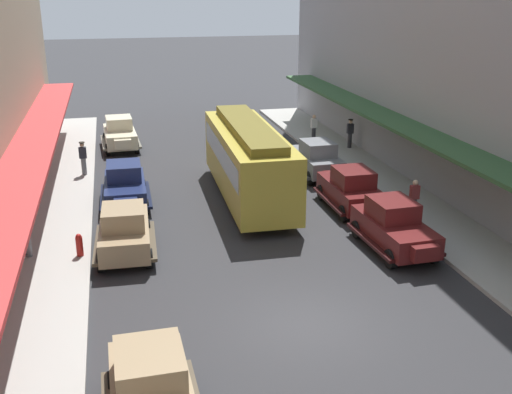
# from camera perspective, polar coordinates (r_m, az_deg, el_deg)

# --- Properties ---
(ground_plane) EXTENTS (200.00, 200.00, 0.00)m
(ground_plane) POSITION_cam_1_polar(r_m,az_deg,el_deg) (17.74, 4.60, -11.81)
(ground_plane) COLOR #2D2D30
(sidewalk_left) EXTENTS (3.00, 60.00, 0.15)m
(sidewalk_left) POSITION_cam_1_polar(r_m,az_deg,el_deg) (17.22, -20.67, -13.89)
(sidewalk_left) COLOR #A8A59E
(sidewalk_left) RESTS_ON ground
(parked_car_0) EXTENTS (2.22, 4.29, 1.84)m
(parked_car_0) POSITION_cam_1_polar(r_m,az_deg,el_deg) (30.63, 5.65, 3.68)
(parked_car_0) COLOR slate
(parked_car_0) RESTS_ON ground
(parked_car_1) EXTENTS (2.27, 4.31, 1.84)m
(parked_car_1) POSITION_cam_1_polar(r_m,az_deg,el_deg) (22.50, 12.82, -2.58)
(parked_car_1) COLOR #591919
(parked_car_1) RESTS_ON ground
(parked_car_2) EXTENTS (2.15, 4.27, 1.84)m
(parked_car_2) POSITION_cam_1_polar(r_m,az_deg,el_deg) (26.23, 8.86, 0.84)
(parked_car_2) COLOR #591919
(parked_car_2) RESTS_ON ground
(parked_car_3) EXTENTS (2.28, 4.31, 1.84)m
(parked_car_3) POSITION_cam_1_polar(r_m,az_deg,el_deg) (22.09, -12.23, -2.96)
(parked_car_3) COLOR #997F5B
(parked_car_3) RESTS_ON ground
(parked_car_4) EXTENTS (2.19, 4.28, 1.84)m
(parked_car_4) POSITION_cam_1_polar(r_m,az_deg,el_deg) (13.74, -9.74, -17.71)
(parked_car_4) COLOR #997F5B
(parked_car_4) RESTS_ON ground
(parked_car_5) EXTENTS (2.30, 4.31, 1.84)m
(parked_car_5) POSITION_cam_1_polar(r_m,az_deg,el_deg) (36.58, -12.63, 5.88)
(parked_car_5) COLOR beige
(parked_car_5) RESTS_ON ground
(parked_car_6) EXTENTS (2.20, 4.28, 1.84)m
(parked_car_6) POSITION_cam_1_polar(r_m,az_deg,el_deg) (26.97, -12.19, 1.15)
(parked_car_6) COLOR #19234C
(parked_car_6) RESTS_ON ground
(streetcar) EXTENTS (2.74, 9.66, 3.46)m
(streetcar) POSITION_cam_1_polar(r_m,az_deg,el_deg) (26.85, -0.73, 3.66)
(streetcar) COLOR gold
(streetcar) RESTS_ON ground
(fire_hydrant) EXTENTS (0.24, 0.24, 0.82)m
(fire_hydrant) POSITION_cam_1_polar(r_m,az_deg,el_deg) (22.16, -16.22, -4.31)
(fire_hydrant) COLOR #B21E19
(fire_hydrant) RESTS_ON sidewalk_left
(pedestrian_0) EXTENTS (0.36, 0.28, 1.67)m
(pedestrian_0) POSITION_cam_1_polar(r_m,az_deg,el_deg) (31.39, -15.89, 3.55)
(pedestrian_0) COLOR slate
(pedestrian_0) RESTS_ON sidewalk_left
(pedestrian_1) EXTENTS (0.36, 0.24, 1.64)m
(pedestrian_1) POSITION_cam_1_polar(r_m,az_deg,el_deg) (25.27, 14.58, -0.18)
(pedestrian_1) COLOR #2D2D33
(pedestrian_1) RESTS_ON sidewalk_right
(pedestrian_2) EXTENTS (0.36, 0.24, 1.64)m
(pedestrian_2) POSITION_cam_1_polar(r_m,az_deg,el_deg) (36.92, 5.44, 6.46)
(pedestrian_2) COLOR #2D2D33
(pedestrian_2) RESTS_ON sidewalk_right
(pedestrian_3) EXTENTS (0.36, 0.28, 1.67)m
(pedestrian_3) POSITION_cam_1_polar(r_m,az_deg,el_deg) (22.51, -20.71, -3.20)
(pedestrian_3) COLOR slate
(pedestrian_3) RESTS_ON sidewalk_left
(pedestrian_4) EXTENTS (0.36, 0.28, 1.67)m
(pedestrian_4) POSITION_cam_1_polar(r_m,az_deg,el_deg) (35.76, 8.80, 5.94)
(pedestrian_4) COLOR #2D2D33
(pedestrian_4) RESTS_ON sidewalk_right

